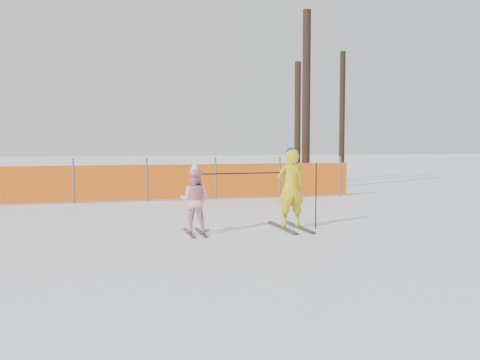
# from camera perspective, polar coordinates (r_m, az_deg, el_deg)

# --- Properties ---
(ground) EXTENTS (120.00, 120.00, 0.00)m
(ground) POSITION_cam_1_polar(r_m,az_deg,el_deg) (9.32, 0.81, -6.36)
(ground) COLOR white
(ground) RESTS_ON ground
(adult) EXTENTS (0.55, 1.52, 1.59)m
(adult) POSITION_cam_1_polar(r_m,az_deg,el_deg) (10.45, 5.41, -0.90)
(adult) COLOR black
(adult) RESTS_ON ground
(child) EXTENTS (0.70, 1.01, 1.36)m
(child) POSITION_cam_1_polar(r_m,az_deg,el_deg) (9.85, -4.85, -2.15)
(child) COLOR black
(child) RESTS_ON ground
(ski_poles) EXTENTS (2.25, 0.22, 1.29)m
(ski_poles) POSITION_cam_1_polar(r_m,az_deg,el_deg) (10.21, 3.86, -0.36)
(ski_poles) COLOR black
(ski_poles) RESTS_ON ground
(safety_fence) EXTENTS (16.26, 0.06, 1.25)m
(safety_fence) POSITION_cam_1_polar(r_m,az_deg,el_deg) (15.38, -16.95, -0.34)
(safety_fence) COLOR #595960
(safety_fence) RESTS_ON ground
(tree_trunks) EXTENTS (3.15, 3.46, 6.34)m
(tree_trunks) POSITION_cam_1_polar(r_m,az_deg,el_deg) (21.27, 7.86, 7.19)
(tree_trunks) COLOR black
(tree_trunks) RESTS_ON ground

